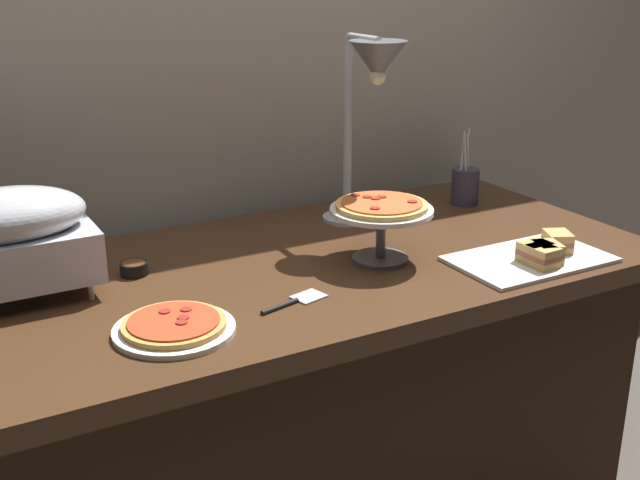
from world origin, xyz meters
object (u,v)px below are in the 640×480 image
chafing_dish (9,237)px  utensil_holder (465,185)px  heat_lamp (372,82)px  pizza_plate_center (381,213)px  sauce_cup_near (134,268)px  serving_spatula (295,301)px  sandwich_platter (537,255)px  pizza_plate_front (174,327)px

chafing_dish → utensil_holder: chafing_dish is taller
heat_lamp → pizza_plate_center: heat_lamp is taller
sauce_cup_near → serving_spatula: size_ratio=0.39×
sandwich_platter → utensil_holder: (0.16, 0.48, 0.04)m
sauce_cup_near → serving_spatula: bearing=-52.0°
utensil_holder → chafing_dish: bearing=-176.5°
heat_lamp → serving_spatula: (-0.40, -0.33, -0.41)m
chafing_dish → pizza_plate_front: 0.44m
sauce_cup_near → serving_spatula: sauce_cup_near is taller
pizza_plate_center → sauce_cup_near: 0.61m
pizza_plate_front → sandwich_platter: size_ratio=0.63×
pizza_plate_front → utensil_holder: size_ratio=1.08×
pizza_plate_front → pizza_plate_center: (0.59, 0.14, 0.11)m
sandwich_platter → pizza_plate_front: bearing=176.1°
pizza_plate_center → serving_spatula: bearing=-157.0°
pizza_plate_front → sandwich_platter: sandwich_platter is taller
sandwich_platter → heat_lamp: bearing=120.2°
pizza_plate_center → sauce_cup_near: bearing=160.4°
chafing_dish → sauce_cup_near: chafing_dish is taller
chafing_dish → heat_lamp: 0.97m
pizza_plate_front → utensil_holder: 1.16m
sandwich_platter → utensil_holder: 0.51m
sandwich_platter → serving_spatula: 0.64m
sauce_cup_near → sandwich_platter: bearing=-24.5°
pizza_plate_front → utensil_holder: bearing=21.3°
chafing_dish → heat_lamp: bearing=0.2°
sauce_cup_near → utensil_holder: (1.06, 0.08, 0.04)m
sandwich_platter → chafing_dish: bearing=160.9°
chafing_dish → sandwich_platter: (1.17, -0.40, -0.12)m
chafing_dish → pizza_plate_center: (0.84, -0.20, -0.02)m
heat_lamp → chafing_dish: bearing=-179.8°
pizza_plate_center → sandwich_platter: (0.33, -0.21, -0.10)m
chafing_dish → sauce_cup_near: (0.27, 0.01, -0.13)m
heat_lamp → utensil_holder: heat_lamp is taller
pizza_plate_front → utensil_holder: utensil_holder is taller
sauce_cup_near → utensil_holder: size_ratio=0.29×
chafing_dish → serving_spatula: 0.64m
pizza_plate_center → serving_spatula: size_ratio=1.48×
pizza_plate_center → utensil_holder: size_ratio=1.11×
sauce_cup_near → utensil_holder: bearing=4.1°
heat_lamp → pizza_plate_front: 0.86m
chafing_dish → serving_spatula: bearing=-31.8°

